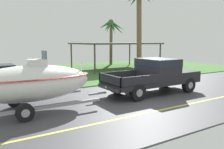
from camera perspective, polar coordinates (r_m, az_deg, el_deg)
The scene contains 6 objects.
ground at distance 18.30m, azimuth -9.66°, elevation -0.60°, with size 36.00×22.00×0.11m.
pickup_truck_towing at distance 12.63m, azimuth 11.16°, elevation 0.19°, with size 5.61×2.09×1.85m.
boat_on_trailer at distance 9.47m, azimuth -19.55°, elevation -2.02°, with size 6.04×2.30×2.41m.
carport_awning at distance 23.06m, azimuth 0.83°, elevation 7.65°, with size 7.86×5.64×2.64m.
palm_tree_near_right at distance 20.49m, azimuth 6.96°, elevation 15.00°, with size 3.06×3.03×7.33m.
palm_tree_far_left at distance 27.19m, azimuth -0.14°, elevation 10.88°, with size 3.06×2.79×5.33m.
Camera 1 is at (-6.81, -8.38, 2.76)m, focal length 36.64 mm.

